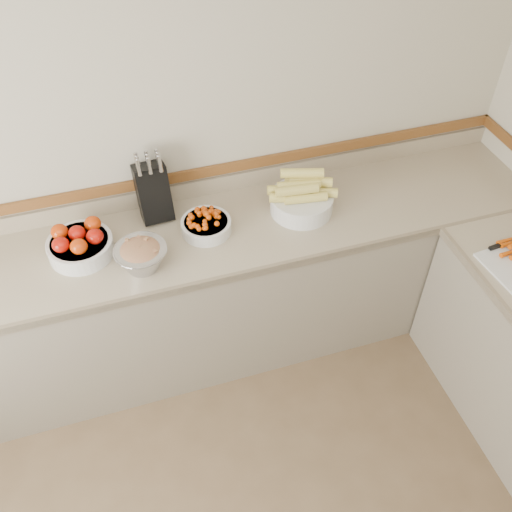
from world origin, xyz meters
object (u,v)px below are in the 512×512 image
object	(u,v)px
knife_block	(153,191)
tomato_bowl	(80,244)
cherry_tomato_bowl	(206,224)
rhubarb_bowl	(141,256)
corn_bowl	(302,198)

from	to	relation	value
knife_block	tomato_bowl	bearing A→B (deg)	-155.91
cherry_tomato_bowl	rhubarb_bowl	bearing A→B (deg)	-156.20
knife_block	tomato_bowl	world-z (taller)	knife_block
tomato_bowl	corn_bowl	xyz separation A→B (m)	(1.14, -0.02, 0.02)
cherry_tomato_bowl	corn_bowl	xyz separation A→B (m)	(0.52, 0.01, 0.04)
knife_block	cherry_tomato_bowl	distance (m)	0.32
knife_block	tomato_bowl	size ratio (longest dim) A/B	1.22
tomato_bowl	rhubarb_bowl	world-z (taller)	tomato_bowl
corn_bowl	knife_block	bearing A→B (deg)	165.22
tomato_bowl	corn_bowl	bearing A→B (deg)	-0.78
knife_block	tomato_bowl	xyz separation A→B (m)	(-0.40, -0.18, -0.09)
cherry_tomato_bowl	corn_bowl	bearing A→B (deg)	0.85
knife_block	cherry_tomato_bowl	size ratio (longest dim) A/B	1.51
corn_bowl	tomato_bowl	bearing A→B (deg)	179.22
cherry_tomato_bowl	knife_block	bearing A→B (deg)	137.47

